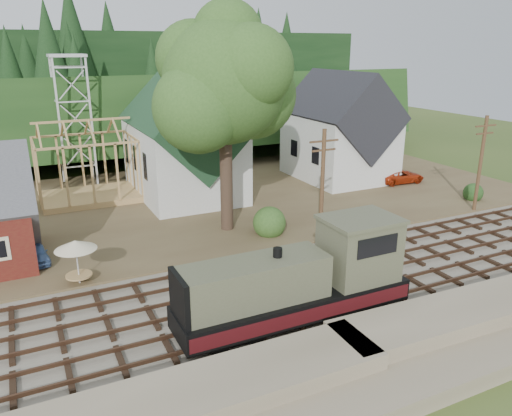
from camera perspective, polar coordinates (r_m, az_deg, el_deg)
name	(u,v)px	position (r m, az deg, el deg)	size (l,w,h in m)	color
ground	(264,296)	(27.97, 0.92, -10.00)	(140.00, 140.00, 0.00)	#384C1E
embankment	(358,386)	(21.93, 11.59, -19.26)	(64.00, 5.00, 1.60)	#7F7259
railroad_bed	(264,294)	(27.94, 0.93, -9.86)	(64.00, 11.00, 0.16)	#726B5B
village_flat	(170,204)	(43.52, -9.82, 0.42)	(64.00, 26.00, 0.30)	brown
hillside	(115,154)	(66.29, -15.76, 5.96)	(70.00, 28.00, 8.00)	#1E3F19
ridge	(95,135)	(81.84, -17.89, 7.98)	(80.00, 20.00, 12.00)	black
church	(183,141)	(44.43, -8.30, 7.55)	(8.40, 15.17, 13.00)	silver
farmhouse	(339,133)	(51.00, 9.51, 8.48)	(8.40, 10.80, 10.60)	silver
timber_frame	(87,166)	(45.39, -18.78, 4.53)	(8.20, 6.20, 6.99)	tan
lattice_tower	(69,81)	(50.36, -20.54, 13.42)	(3.20, 3.20, 12.12)	silver
big_tree	(226,91)	(34.87, -3.40, 13.21)	(10.90, 8.40, 14.70)	#38281E
telegraph_pole_near	(322,185)	(33.91, 7.58, 2.68)	(2.20, 0.28, 8.00)	#4C331E
telegraph_pole_far	(481,163)	(43.82, 24.28, 4.74)	(2.20, 0.28, 8.00)	#4C331E
locomotive	(303,281)	(24.95, 5.39, -8.30)	(11.91, 2.98, 4.77)	black
car_blue	(35,253)	(34.05, -23.98, -4.69)	(1.40, 3.48, 1.19)	#5276B1
car_red	(401,176)	(51.00, 16.20, 3.51)	(2.16, 4.68, 1.30)	#AC2B0D
patio_set	(76,247)	(29.58, -19.93, -4.21)	(2.32, 2.32, 2.58)	silver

